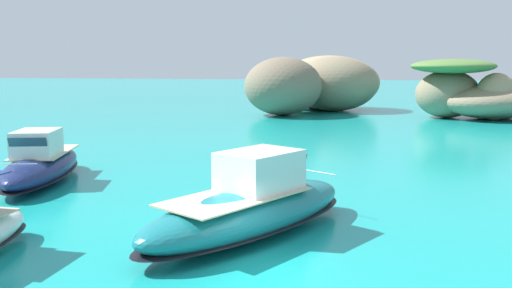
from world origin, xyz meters
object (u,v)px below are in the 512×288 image
islet_small (478,95)px  motorboat_navy (41,165)px  islet_large (319,85)px  motorboat_teal (251,208)px

islet_small → motorboat_navy: 51.84m
islet_large → motorboat_teal: bearing=-88.9°
motorboat_teal → motorboat_navy: (-13.23, 7.01, -0.08)m
islet_small → motorboat_teal: size_ratio=1.75×
islet_large → islet_small: size_ratio=1.22×
islet_large → motorboat_teal: size_ratio=2.13×
islet_small → motorboat_navy: (-31.40, -41.21, -1.85)m
motorboat_teal → motorboat_navy: bearing=152.1°
islet_large → motorboat_teal: (1.06, -54.98, -2.46)m
islet_large → motorboat_navy: islet_large is taller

